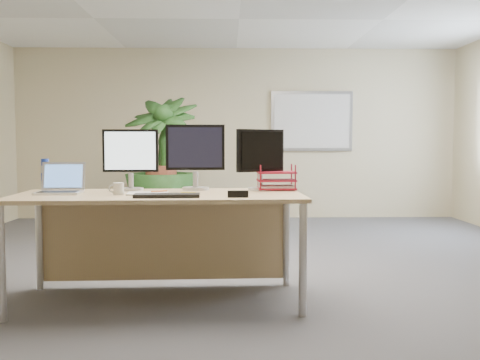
{
  "coord_description": "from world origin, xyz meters",
  "views": [
    {
      "loc": [
        -0.14,
        -4.56,
        1.21
      ],
      "look_at": [
        -0.03,
        0.35,
        0.86
      ],
      "focal_mm": 40.0,
      "sensor_mm": 36.0,
      "label": 1
    }
  ],
  "objects_px": {
    "floor_plant": "(161,178)",
    "monitor_left": "(131,156)",
    "laptop": "(61,185)",
    "monitor_right": "(195,153)",
    "desk": "(161,215)"
  },
  "relations": [
    {
      "from": "monitor_right",
      "to": "laptop",
      "type": "xyz_separation_m",
      "value": [
        -1.01,
        -0.27,
        -0.24
      ]
    },
    {
      "from": "monitor_left",
      "to": "monitor_right",
      "type": "relative_size",
      "value": 0.92
    },
    {
      "from": "desk",
      "to": "laptop",
      "type": "xyz_separation_m",
      "value": [
        -0.75,
        -0.05,
        0.24
      ]
    },
    {
      "from": "floor_plant",
      "to": "laptop",
      "type": "bearing_deg",
      "value": -98.34
    },
    {
      "from": "floor_plant",
      "to": "monitor_right",
      "type": "distance_m",
      "value": 2.64
    },
    {
      "from": "floor_plant",
      "to": "monitor_right",
      "type": "xyz_separation_m",
      "value": [
        0.6,
        -2.54,
        0.38
      ]
    },
    {
      "from": "monitor_left",
      "to": "floor_plant",
      "type": "bearing_deg",
      "value": 91.82
    },
    {
      "from": "floor_plant",
      "to": "laptop",
      "type": "relative_size",
      "value": 4.46
    },
    {
      "from": "laptop",
      "to": "desk",
      "type": "bearing_deg",
      "value": 3.93
    },
    {
      "from": "desk",
      "to": "monitor_right",
      "type": "xyz_separation_m",
      "value": [
        0.26,
        0.21,
        0.48
      ]
    },
    {
      "from": "floor_plant",
      "to": "monitor_left",
      "type": "bearing_deg",
      "value": -88.18
    },
    {
      "from": "monitor_right",
      "to": "laptop",
      "type": "relative_size",
      "value": 1.58
    },
    {
      "from": "monitor_left",
      "to": "monitor_right",
      "type": "xyz_separation_m",
      "value": [
        0.52,
        0.05,
        0.02
      ]
    },
    {
      "from": "monitor_left",
      "to": "laptop",
      "type": "xyz_separation_m",
      "value": [
        -0.49,
        -0.22,
        -0.22
      ]
    },
    {
      "from": "floor_plant",
      "to": "laptop",
      "type": "xyz_separation_m",
      "value": [
        -0.41,
        -2.81,
        0.13
      ]
    }
  ]
}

